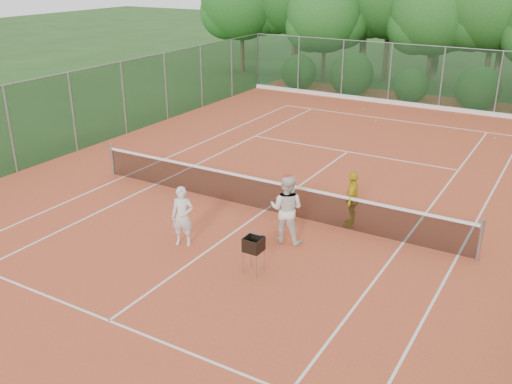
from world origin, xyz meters
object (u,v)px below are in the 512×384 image
player_center_grp (287,209)px  ball_hopper (254,245)px  player_white (183,216)px  player_yellow (352,199)px

player_center_grp → ball_hopper: size_ratio=2.04×
player_white → player_yellow: bearing=22.3°
player_yellow → ball_hopper: size_ratio=1.71×
player_white → player_center_grp: bearing=11.6°
player_yellow → ball_hopper: 3.72m
player_white → player_center_grp: size_ratio=0.84×
player_white → player_yellow: 4.61m
player_center_grp → player_yellow: 2.08m
player_yellow → ball_hopper: (-0.98, -3.59, -0.05)m
player_white → player_yellow: size_ratio=1.01×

